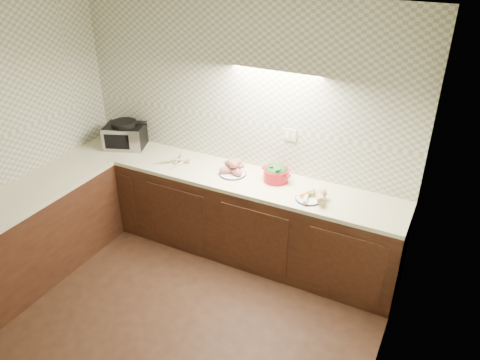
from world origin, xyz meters
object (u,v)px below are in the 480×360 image
at_px(sweet_potato_plate, 233,168).
at_px(dutch_oven, 276,173).
at_px(onion_bowl, 235,165).
at_px(parsnip_pile, 173,160).
at_px(veg_plate, 314,196).
at_px(toaster_oven, 125,135).

height_order(sweet_potato_plate, dutch_oven, dutch_oven).
distance_m(sweet_potato_plate, onion_bowl, 0.12).
bearing_deg(onion_bowl, parsnip_pile, -165.13).
bearing_deg(onion_bowl, veg_plate, -13.15).
xyz_separation_m(parsnip_pile, onion_bowl, (0.65, 0.17, 0.01)).
relative_size(sweet_potato_plate, veg_plate, 0.91).
height_order(toaster_oven, veg_plate, toaster_oven).
distance_m(parsnip_pile, sweet_potato_plate, 0.69).
xyz_separation_m(onion_bowl, dutch_oven, (0.47, -0.04, 0.05)).
height_order(dutch_oven, veg_plate, dutch_oven).
height_order(onion_bowl, dutch_oven, dutch_oven).
distance_m(sweet_potato_plate, veg_plate, 0.90).
height_order(sweet_potato_plate, veg_plate, sweet_potato_plate).
distance_m(toaster_oven, parsnip_pile, 0.71).
bearing_deg(sweet_potato_plate, onion_bowl, 106.72).
height_order(parsnip_pile, dutch_oven, dutch_oven).
relative_size(toaster_oven, sweet_potato_plate, 1.85).
distance_m(onion_bowl, veg_plate, 0.95).
distance_m(dutch_oven, veg_plate, 0.49).
xyz_separation_m(toaster_oven, sweet_potato_plate, (1.38, -0.04, -0.08)).
bearing_deg(dutch_oven, sweet_potato_plate, -159.69).
height_order(parsnip_pile, veg_plate, veg_plate).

